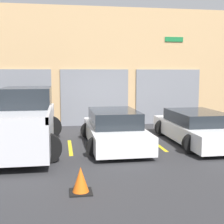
{
  "coord_description": "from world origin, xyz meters",
  "views": [
    {
      "loc": [
        -1.76,
        -11.6,
        2.47
      ],
      "look_at": [
        0.0,
        -0.85,
        1.1
      ],
      "focal_mm": 50.0,
      "sensor_mm": 36.0,
      "label": 1
    }
  ],
  "objects": [
    {
      "name": "sedan_side",
      "position": [
        0.0,
        -1.32,
        0.57
      ],
      "size": [
        2.13,
        4.29,
        1.21
      ],
      "color": "white",
      "rests_on": "ground"
    },
    {
      "name": "ground_plane",
      "position": [
        0.0,
        0.0,
        0.0
      ],
      "size": [
        28.0,
        28.0,
        0.0
      ],
      "primitive_type": "plane",
      "color": "#2D2D30"
    },
    {
      "name": "pickup_truck",
      "position": [
        -2.99,
        -1.03,
        0.9
      ],
      "size": [
        2.46,
        5.49,
        1.94
      ],
      "color": "silver",
      "rests_on": "ground"
    },
    {
      "name": "parking_stripe_left",
      "position": [
        -1.5,
        -1.35,
        0.0
      ],
      "size": [
        0.12,
        2.2,
        0.01
      ],
      "primitive_type": "cube",
      "color": "gold",
      "rests_on": "ground"
    },
    {
      "name": "sedan_white",
      "position": [
        2.99,
        -1.32,
        0.53
      ],
      "size": [
        2.23,
        4.57,
        1.11
      ],
      "color": "white",
      "rests_on": "ground"
    },
    {
      "name": "shophouse_building",
      "position": [
        -0.01,
        3.28,
        2.69
      ],
      "size": [
        13.23,
        0.68,
        5.5
      ],
      "color": "tan",
      "rests_on": "ground"
    },
    {
      "name": "parking_stripe_centre",
      "position": [
        1.5,
        -1.35,
        0.0
      ],
      "size": [
        0.12,
        2.2,
        0.01
      ],
      "primitive_type": "cube",
      "color": "gold",
      "rests_on": "ground"
    },
    {
      "name": "traffic_cone",
      "position": [
        -1.39,
        -5.38,
        0.25
      ],
      "size": [
        0.47,
        0.47,
        0.55
      ],
      "color": "black",
      "rests_on": "ground"
    }
  ]
}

